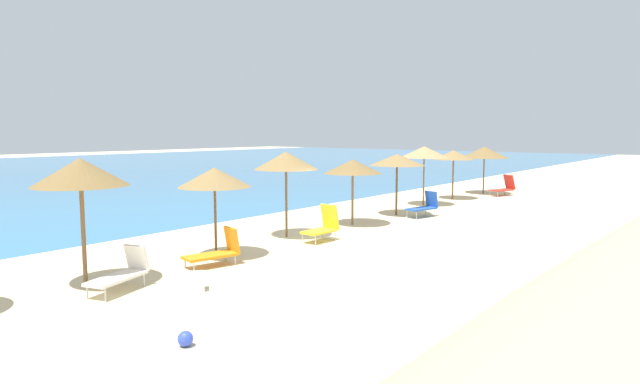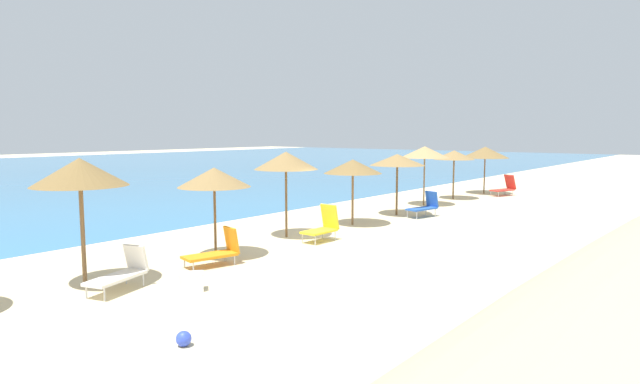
# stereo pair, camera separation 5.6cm
# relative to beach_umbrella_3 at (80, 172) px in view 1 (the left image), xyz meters

# --- Properties ---
(ground_plane) EXTENTS (160.00, 160.00, 0.00)m
(ground_plane) POSITION_rel_beach_umbrella_3_xyz_m (7.72, -2.09, -2.64)
(ground_plane) COLOR beige
(beach_umbrella_3) EXTENTS (2.14, 2.14, 2.97)m
(beach_umbrella_3) POSITION_rel_beach_umbrella_3_xyz_m (0.00, 0.00, 0.00)
(beach_umbrella_3) COLOR brown
(beach_umbrella_3) RESTS_ON ground_plane
(beach_umbrella_4) EXTENTS (2.05, 2.05, 2.56)m
(beach_umbrella_4) POSITION_rel_beach_umbrella_3_xyz_m (3.79, -0.15, -0.36)
(beach_umbrella_4) COLOR brown
(beach_umbrella_4) RESTS_ON ground_plane
(beach_umbrella_5) EXTENTS (2.15, 2.15, 2.89)m
(beach_umbrella_5) POSITION_rel_beach_umbrella_3_xyz_m (7.28, 0.30, -0.05)
(beach_umbrella_5) COLOR brown
(beach_umbrella_5) RESTS_ON ground_plane
(beach_umbrella_6) EXTENTS (2.21, 2.21, 2.51)m
(beach_umbrella_6) POSITION_rel_beach_umbrella_3_xyz_m (10.63, -0.07, -0.40)
(beach_umbrella_6) COLOR brown
(beach_umbrella_6) RESTS_ON ground_plane
(beach_umbrella_7) EXTENTS (2.34, 2.34, 2.61)m
(beach_umbrella_7) POSITION_rel_beach_umbrella_3_xyz_m (13.82, -0.12, -0.28)
(beach_umbrella_7) COLOR brown
(beach_umbrella_7) RESTS_ON ground_plane
(beach_umbrella_8) EXTENTS (2.33, 2.33, 2.85)m
(beach_umbrella_8) POSITION_rel_beach_umbrella_3_xyz_m (17.35, 0.46, -0.06)
(beach_umbrella_8) COLOR brown
(beach_umbrella_8) RESTS_ON ground_plane
(beach_umbrella_9) EXTENTS (2.14, 2.14, 2.57)m
(beach_umbrella_9) POSITION_rel_beach_umbrella_3_xyz_m (20.55, 0.42, -0.31)
(beach_umbrella_9) COLOR brown
(beach_umbrella_9) RESTS_ON ground_plane
(beach_umbrella_10) EXTENTS (2.65, 2.65, 2.69)m
(beach_umbrella_10) POSITION_rel_beach_umbrella_3_xyz_m (23.96, 0.11, -0.27)
(beach_umbrella_10) COLOR brown
(beach_umbrella_10) RESTS_ON ground_plane
(lounge_chair_0) EXTENTS (1.64, 1.10, 1.16)m
(lounge_chair_0) POSITION_rel_beach_umbrella_3_xyz_m (23.73, -1.17, -2.17)
(lounge_chair_0) COLOR red
(lounge_chair_0) RESTS_ON ground_plane
(lounge_chair_1) EXTENTS (1.53, 0.88, 1.05)m
(lounge_chair_1) POSITION_rel_beach_umbrella_3_xyz_m (14.14, -1.28, -2.18)
(lounge_chair_1) COLOR blue
(lounge_chair_1) RESTS_ON ground_plane
(lounge_chair_2) EXTENTS (1.61, 0.99, 0.95)m
(lounge_chair_2) POSITION_rel_beach_umbrella_3_xyz_m (0.34, -0.97, -2.23)
(lounge_chair_2) COLOR white
(lounge_chair_2) RESTS_ON ground_plane
(lounge_chair_3) EXTENTS (1.29, 0.66, 1.17)m
(lounge_chair_3) POSITION_rel_beach_umbrella_3_xyz_m (7.52, -1.09, -2.14)
(lounge_chair_3) COLOR yellow
(lounge_chair_3) RESTS_ON ground_plane
(lounge_chair_4) EXTENTS (1.55, 0.94, 0.99)m
(lounge_chair_4) POSITION_rel_beach_umbrella_3_xyz_m (3.19, -0.88, -2.25)
(lounge_chair_4) COLOR orange
(lounge_chair_4) RESTS_ON ground_plane
(beach_ball) EXTENTS (0.26, 0.26, 0.26)m
(beach_ball) POSITION_rel_beach_umbrella_3_xyz_m (-0.81, -4.72, -2.50)
(beach_ball) COLOR blue
(beach_ball) RESTS_ON ground_plane
(cooler_box) EXTENTS (0.66, 0.64, 0.41)m
(cooler_box) POSITION_rel_beach_umbrella_3_xyz_m (1.30, -2.23, -2.43)
(cooler_box) COLOR white
(cooler_box) RESTS_ON ground_plane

